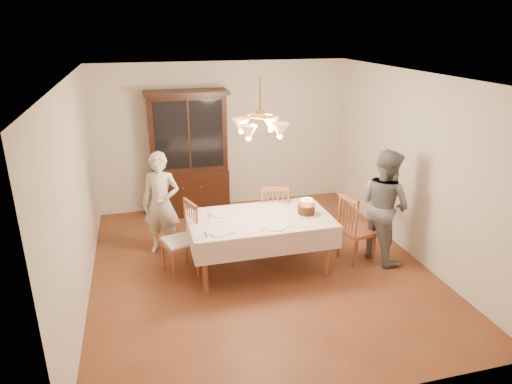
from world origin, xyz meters
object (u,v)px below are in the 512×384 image
object	(u,v)px
dining_table	(260,223)
china_hutch	(189,156)
elderly_woman	(161,204)
chair_far_side	(275,218)
birthday_cake	(306,210)

from	to	relation	value
dining_table	china_hutch	xyz separation A→B (m)	(-0.66, 2.25, 0.36)
dining_table	elderly_woman	distance (m)	1.50
dining_table	chair_far_side	world-z (taller)	chair_far_side
dining_table	elderly_woman	world-z (taller)	elderly_woman
china_hutch	dining_table	bearing A→B (deg)	-73.64
china_hutch	birthday_cake	size ratio (longest dim) A/B	7.20
dining_table	birthday_cake	size ratio (longest dim) A/B	6.33
chair_far_side	china_hutch	bearing A→B (deg)	123.27
chair_far_side	birthday_cake	distance (m)	0.82
elderly_woman	birthday_cake	xyz separation A→B (m)	(1.88, -0.90, 0.07)
dining_table	chair_far_side	xyz separation A→B (m)	(0.41, 0.63, -0.24)
chair_far_side	birthday_cake	xyz separation A→B (m)	(0.23, -0.69, 0.38)
elderly_woman	birthday_cake	distance (m)	2.09
china_hutch	elderly_woman	distance (m)	1.56
chair_far_side	dining_table	bearing A→B (deg)	-122.94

